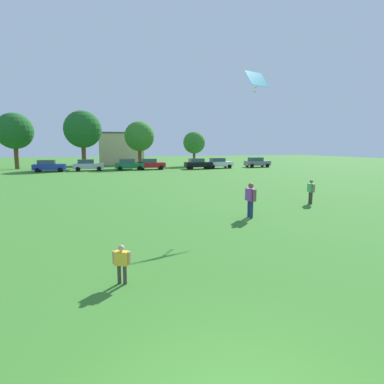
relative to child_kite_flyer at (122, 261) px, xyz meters
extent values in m
plane|color=#387528|center=(1.23, 25.13, -0.63)|extent=(160.00, 160.00, 0.00)
cylinder|color=#3F3833|center=(-0.07, 0.03, -0.37)|extent=(0.10, 0.10, 0.52)
cylinder|color=#3F3833|center=(0.07, -0.03, -0.37)|extent=(0.10, 0.10, 0.52)
cube|color=yellow|center=(0.00, 0.00, 0.07)|extent=(0.40, 0.32, 0.37)
cylinder|color=tan|center=(-0.20, 0.09, 0.08)|extent=(0.08, 0.08, 0.35)
cylinder|color=tan|center=(0.20, -0.09, 0.08)|extent=(0.08, 0.08, 0.35)
sphere|color=tan|center=(0.00, 0.00, 0.35)|extent=(0.16, 0.16, 0.16)
cylinder|color=navy|center=(6.77, 6.25, -0.20)|extent=(0.16, 0.16, 0.87)
cylinder|color=navy|center=(6.78, 5.99, -0.20)|extent=(0.16, 0.16, 0.87)
cube|color=purple|center=(6.78, 6.12, 0.54)|extent=(0.35, 0.59, 0.61)
cylinder|color=brown|center=(6.76, 6.48, 0.56)|extent=(0.13, 0.13, 0.58)
cylinder|color=brown|center=(6.79, 5.77, 0.56)|extent=(0.13, 0.13, 0.58)
sphere|color=brown|center=(6.78, 6.12, 1.00)|extent=(0.27, 0.27, 0.27)
cylinder|color=#3F3833|center=(12.20, 8.51, -0.26)|extent=(0.14, 0.14, 0.74)
cylinder|color=#3F3833|center=(12.24, 8.73, -0.26)|extent=(0.14, 0.14, 0.74)
cube|color=#4CB266|center=(12.22, 8.62, 0.38)|extent=(0.37, 0.54, 0.53)
cylinder|color=#936B4C|center=(12.16, 8.32, 0.39)|extent=(0.11, 0.11, 0.50)
cylinder|color=#936B4C|center=(12.28, 8.92, 0.39)|extent=(0.11, 0.11, 0.50)
sphere|color=#936B4C|center=(12.22, 8.62, 0.77)|extent=(0.23, 0.23, 0.23)
cube|color=#3FBFE5|center=(8.17, 8.51, 6.70)|extent=(1.50, 1.04, 0.86)
sphere|color=#8CD859|center=(8.17, 8.51, 6.45)|extent=(0.10, 0.10, 0.10)
sphere|color=#8CD859|center=(8.12, 8.51, 6.23)|extent=(0.10, 0.10, 0.10)
sphere|color=#8CD859|center=(8.07, 8.51, 6.01)|extent=(0.10, 0.10, 0.10)
cube|color=#1E38AD|center=(-7.40, 40.25, 0.07)|extent=(4.30, 1.80, 0.76)
cube|color=#334756|center=(-7.74, 40.25, 0.75)|extent=(2.24, 1.58, 0.60)
cylinder|color=black|center=(-5.94, 41.15, -0.31)|extent=(0.64, 0.22, 0.64)
cylinder|color=black|center=(-5.94, 39.35, -0.31)|extent=(0.64, 0.22, 0.64)
cylinder|color=black|center=(-8.86, 41.15, -0.31)|extent=(0.64, 0.22, 0.64)
cylinder|color=black|center=(-8.86, 39.35, -0.31)|extent=(0.64, 0.22, 0.64)
cube|color=silver|center=(-2.15, 40.94, 0.07)|extent=(4.30, 1.80, 0.76)
cube|color=#334756|center=(-2.49, 40.94, 0.75)|extent=(2.24, 1.58, 0.60)
cylinder|color=black|center=(-0.69, 41.84, -0.31)|extent=(0.64, 0.22, 0.64)
cylinder|color=black|center=(-0.69, 40.04, -0.31)|extent=(0.64, 0.22, 0.64)
cylinder|color=black|center=(-3.61, 41.84, -0.31)|extent=(0.64, 0.22, 0.64)
cylinder|color=black|center=(-3.61, 40.04, -0.31)|extent=(0.64, 0.22, 0.64)
cube|color=#196B38|center=(3.78, 40.56, 0.07)|extent=(4.30, 1.80, 0.76)
cube|color=#334756|center=(3.44, 40.56, 0.75)|extent=(2.24, 1.58, 0.60)
cylinder|color=black|center=(5.24, 41.46, -0.31)|extent=(0.64, 0.22, 0.64)
cylinder|color=black|center=(5.24, 39.66, -0.31)|extent=(0.64, 0.22, 0.64)
cylinder|color=black|center=(2.32, 41.46, -0.31)|extent=(0.64, 0.22, 0.64)
cylinder|color=black|center=(2.32, 39.66, -0.31)|extent=(0.64, 0.22, 0.64)
cube|color=red|center=(7.12, 40.78, 0.07)|extent=(4.30, 1.80, 0.76)
cube|color=#334756|center=(6.78, 40.78, 0.75)|extent=(2.24, 1.58, 0.60)
cylinder|color=black|center=(8.58, 41.68, -0.31)|extent=(0.64, 0.22, 0.64)
cylinder|color=black|center=(8.58, 39.88, -0.31)|extent=(0.64, 0.22, 0.64)
cylinder|color=black|center=(5.66, 41.68, -0.31)|extent=(0.64, 0.22, 0.64)
cylinder|color=black|center=(5.66, 39.88, -0.31)|extent=(0.64, 0.22, 0.64)
cube|color=black|center=(14.53, 39.70, 0.07)|extent=(4.30, 1.80, 0.76)
cube|color=#334756|center=(14.19, 39.70, 0.75)|extent=(2.24, 1.58, 0.60)
cylinder|color=black|center=(16.00, 40.60, -0.31)|extent=(0.64, 0.22, 0.64)
cylinder|color=black|center=(16.00, 38.80, -0.31)|extent=(0.64, 0.22, 0.64)
cylinder|color=black|center=(13.07, 40.60, -0.31)|extent=(0.64, 0.22, 0.64)
cylinder|color=black|center=(13.07, 38.80, -0.31)|extent=(0.64, 0.22, 0.64)
cube|color=white|center=(18.41, 40.52, 0.07)|extent=(4.30, 1.80, 0.76)
cube|color=#334756|center=(18.06, 40.52, 0.75)|extent=(2.24, 1.58, 0.60)
cylinder|color=black|center=(19.87, 41.42, -0.31)|extent=(0.64, 0.22, 0.64)
cylinder|color=black|center=(19.87, 39.62, -0.31)|extent=(0.64, 0.22, 0.64)
cylinder|color=black|center=(16.95, 41.42, -0.31)|extent=(0.64, 0.22, 0.64)
cylinder|color=black|center=(16.95, 39.62, -0.31)|extent=(0.64, 0.22, 0.64)
cube|color=slate|center=(25.61, 41.01, 0.07)|extent=(4.30, 1.80, 0.76)
cube|color=#334756|center=(25.27, 41.01, 0.75)|extent=(2.24, 1.58, 0.60)
cylinder|color=black|center=(27.08, 41.91, -0.31)|extent=(0.64, 0.22, 0.64)
cylinder|color=black|center=(27.08, 40.11, -0.31)|extent=(0.64, 0.22, 0.64)
cylinder|color=black|center=(24.15, 41.91, -0.31)|extent=(0.64, 0.22, 0.64)
cylinder|color=black|center=(24.15, 40.11, -0.31)|extent=(0.64, 0.22, 0.64)
cylinder|color=brown|center=(-13.17, 47.67, 1.15)|extent=(0.66, 0.66, 3.57)
sphere|color=#1E5B23|center=(-13.17, 47.67, 5.33)|extent=(5.63, 5.63, 5.63)
cylinder|color=brown|center=(-2.98, 46.28, 1.25)|extent=(0.69, 0.69, 3.76)
sphere|color=#1E5B23|center=(-2.98, 46.28, 5.66)|extent=(5.94, 5.94, 5.94)
cylinder|color=brown|center=(5.98, 45.41, 0.93)|extent=(0.58, 0.58, 3.13)
sphere|color=#337528|center=(5.98, 45.41, 4.60)|extent=(4.94, 4.94, 4.94)
cylinder|color=brown|center=(16.19, 47.68, 0.64)|extent=(0.47, 0.47, 2.54)
sphere|color=#337528|center=(16.19, 47.68, 3.62)|extent=(4.01, 4.01, 4.01)
cube|color=beige|center=(3.58, 56.69, 2.38)|extent=(8.38, 6.29, 6.02)
cube|color=#4C4742|center=(3.58, 56.69, 5.51)|extent=(8.72, 6.54, 0.24)
camera|label=1|loc=(-0.43, -8.05, 2.97)|focal=29.39mm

